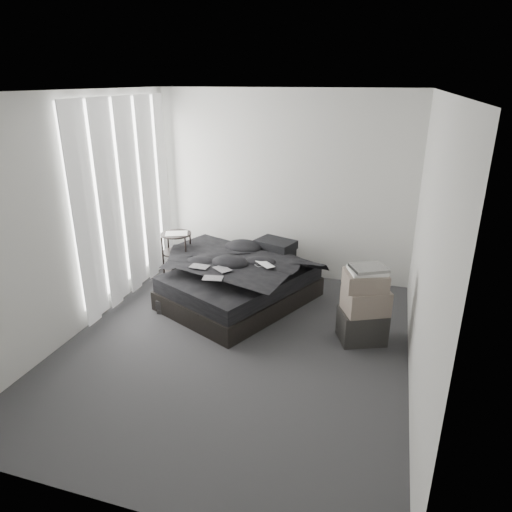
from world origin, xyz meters
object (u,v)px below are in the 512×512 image
(bed, at_px, (240,293))
(box_lower, at_px, (362,325))
(laptop, at_px, (262,260))
(side_stand, at_px, (178,260))

(bed, height_order, box_lower, box_lower)
(laptop, bearing_deg, side_stand, -151.37)
(side_stand, bearing_deg, laptop, -14.35)
(bed, relative_size, side_stand, 2.37)
(side_stand, bearing_deg, box_lower, -15.66)
(bed, relative_size, laptop, 6.24)
(laptop, xyz_separation_m, side_stand, (-1.30, 0.33, -0.28))
(bed, distance_m, laptop, 0.63)
(bed, bearing_deg, side_stand, -168.33)
(side_stand, relative_size, box_lower, 1.58)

